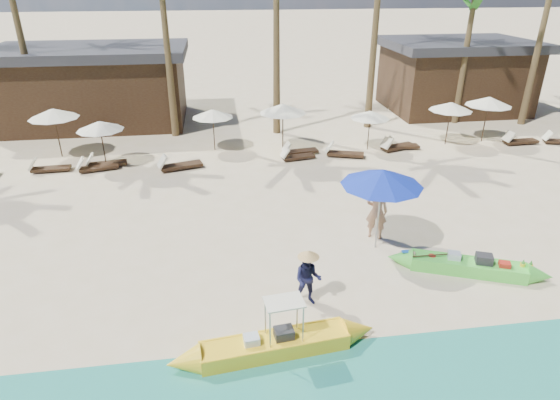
{
  "coord_description": "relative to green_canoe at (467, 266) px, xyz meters",
  "views": [
    {
      "loc": [
        -1.19,
        -10.73,
        7.79
      ],
      "look_at": [
        0.62,
        2.0,
        1.64
      ],
      "focal_mm": 30.0,
      "sensor_mm": 36.0,
      "label": 1
    }
  ],
  "objects": [
    {
      "name": "yellow_canoe",
      "position": [
        -5.96,
        -2.41,
        0.01
      ],
      "size": [
        5.42,
        1.07,
        1.41
      ],
      "rotation": [
        0.0,
        0.0,
        0.11
      ],
      "color": "yellow",
      "rests_on": "ground"
    },
    {
      "name": "lounger_4_left",
      "position": [
        -12.06,
        10.17,
        -0.02
      ],
      "size": [
        1.81,
        0.81,
        0.59
      ],
      "rotation": [
        0.0,
        0.0,
        0.16
      ],
      "color": "#322314",
      "rests_on": "ground"
    },
    {
      "name": "lounger_6_left",
      "position": [
        -3.33,
        9.85,
        -0.03
      ],
      "size": [
        1.69,
        0.79,
        0.55
      ],
      "rotation": [
        0.0,
        0.0,
        0.18
      ],
      "color": "#322314",
      "rests_on": "ground"
    },
    {
      "name": "resort_parasol_6",
      "position": [
        -3.75,
        11.28,
        1.89
      ],
      "size": [
        2.27,
        2.27,
        2.34
      ],
      "color": "#322314",
      "rests_on": "ground"
    },
    {
      "name": "lounger_8_left",
      "position": [
        1.82,
        10.51,
        -0.01
      ],
      "size": [
        1.95,
        1.14,
        0.63
      ],
      "rotation": [
        0.0,
        0.0,
        0.33
      ],
      "color": "#322314",
      "rests_on": "ground"
    },
    {
      "name": "lounger_7_left",
      "position": [
        -1.06,
        9.96,
        -0.01
      ],
      "size": [
        1.92,
        1.1,
        0.62
      ],
      "rotation": [
        0.0,
        0.0,
        -0.31
      ],
      "color": "#322314",
      "rests_on": "ground"
    },
    {
      "name": "resort_parasol_5",
      "position": [
        -7.1,
        11.83,
        1.63
      ],
      "size": [
        1.99,
        1.99,
        2.05
      ],
      "color": "#322314",
      "rests_on": "ground"
    },
    {
      "name": "ground",
      "position": [
        -5.8,
        0.21,
        -0.22
      ],
      "size": [
        240.0,
        240.0,
        0.0
      ],
      "primitive_type": "plane",
      "color": "beige",
      "rests_on": "ground"
    },
    {
      "name": "resort_parasol_3",
      "position": [
        -14.38,
        11.91,
        1.88
      ],
      "size": [
        2.26,
        2.26,
        2.33
      ],
      "color": "#322314",
      "rests_on": "ground"
    },
    {
      "name": "lounger_9_left",
      "position": [
        8.37,
        10.46,
        -0.01
      ],
      "size": [
        1.85,
        0.64,
        0.62
      ],
      "rotation": [
        0.0,
        0.0,
        0.04
      ],
      "color": "#322314",
      "rests_on": "ground"
    },
    {
      "name": "lounger_9_right",
      "position": [
        10.45,
        10.25,
        -0.03
      ],
      "size": [
        1.77,
        0.93,
        0.57
      ],
      "rotation": [
        0.0,
        0.0,
        -0.26
      ],
      "color": "#322314",
      "rests_on": "ground"
    },
    {
      "name": "lounger_3_right",
      "position": [
        -14.42,
        9.92,
        -0.02
      ],
      "size": [
        1.72,
        0.6,
        0.58
      ],
      "rotation": [
        0.0,
        0.0,
        0.05
      ],
      "color": "#322314",
      "rests_on": "ground"
    },
    {
      "name": "blue_umbrella",
      "position": [
        -2.18,
        1.73,
        2.19
      ],
      "size": [
        2.48,
        2.48,
        2.67
      ],
      "color": "#99999E",
      "rests_on": "ground"
    },
    {
      "name": "lounger_5_left",
      "position": [
        -8.76,
        9.38,
        0.0
      ],
      "size": [
        2.03,
        1.09,
        0.66
      ],
      "rotation": [
        0.0,
        0.0,
        0.27
      ],
      "color": "#322314",
      "rests_on": "ground"
    },
    {
      "name": "tourist",
      "position": [
        -2.0,
        2.37,
        0.73
      ],
      "size": [
        0.81,
        0.68,
        1.89
      ],
      "primitive_type": "imported",
      "rotation": [
        0.0,
        0.0,
        2.75
      ],
      "color": "tan",
      "rests_on": "ground"
    },
    {
      "name": "resort_parasol_8",
      "position": [
        4.67,
        11.02,
        1.75
      ],
      "size": [
        2.12,
        2.12,
        2.18
      ],
      "color": "#322314",
      "rests_on": "ground"
    },
    {
      "name": "lounger_4_right",
      "position": [
        -12.36,
        9.73,
        -0.02
      ],
      "size": [
        1.82,
        0.93,
        0.59
      ],
      "rotation": [
        0.0,
        0.0,
        0.24
      ],
      "color": "#322314",
      "rests_on": "ground"
    },
    {
      "name": "resort_parasol_7",
      "position": [
        0.45,
        10.8,
        1.56
      ],
      "size": [
        1.91,
        1.91,
        1.97
      ],
      "color": "#322314",
      "rests_on": "ground"
    },
    {
      "name": "lounger_7_right",
      "position": [
        2.05,
        10.6,
        -0.02
      ],
      "size": [
        1.75,
        0.57,
        0.59
      ],
      "rotation": [
        0.0,
        0.0,
        -0.02
      ],
      "color": "#322314",
      "rests_on": "ground"
    },
    {
      "name": "resort_parasol_9",
      "position": [
        6.76,
        11.2,
        1.9
      ],
      "size": [
        2.28,
        2.28,
        2.34
      ],
      "color": "#322314",
      "rests_on": "ground"
    },
    {
      "name": "green_canoe",
      "position": [
        0.0,
        0.0,
        0.0
      ],
      "size": [
        4.83,
        2.19,
        0.65
      ],
      "rotation": [
        0.0,
        0.0,
        -0.38
      ],
      "color": "#4FD741",
      "rests_on": "ground"
    },
    {
      "name": "resort_parasol_4",
      "position": [
        -12.02,
        10.28,
        1.68
      ],
      "size": [
        2.04,
        2.04,
        2.1
      ],
      "color": "#322314",
      "rests_on": "ground"
    },
    {
      "name": "vendor_green",
      "position": [
        -4.88,
        -0.73,
        0.53
      ],
      "size": [
        0.85,
        0.74,
        1.49
      ],
      "primitive_type": "imported",
      "rotation": [
        0.0,
        0.0,
        -0.29
      ],
      "color": "#141638",
      "rests_on": "ground"
    },
    {
      "name": "pavilion_west",
      "position": [
        -13.8,
        17.71,
        1.97
      ],
      "size": [
        10.8,
        6.6,
        4.3
      ],
      "color": "#322314",
      "rests_on": "ground"
    },
    {
      "name": "lounger_6_right",
      "position": [
        -3.1,
        10.56,
        -0.02
      ],
      "size": [
        1.79,
        0.74,
        0.59
      ],
      "rotation": [
        0.0,
        0.0,
        0.12
      ],
      "color": "#322314",
      "rests_on": "ground"
    },
    {
      "name": "pavilion_east",
      "position": [
        8.2,
        17.71,
        1.98
      ],
      "size": [
        8.8,
        6.6,
        4.3
      ],
      "color": "#322314",
      "rests_on": "ground"
    }
  ]
}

